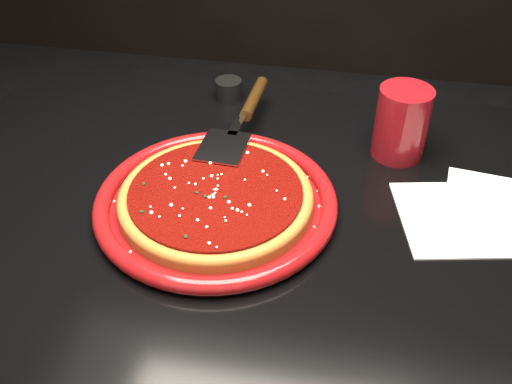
# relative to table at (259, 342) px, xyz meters

# --- Properties ---
(table) EXTENTS (1.20, 0.80, 0.75)m
(table) POSITION_rel_table_xyz_m (0.00, 0.00, 0.00)
(table) COLOR black
(table) RESTS_ON floor
(plate) EXTENTS (0.44, 0.44, 0.03)m
(plate) POSITION_rel_table_xyz_m (-0.07, -0.03, 0.39)
(plate) COLOR maroon
(plate) RESTS_ON table
(pizza_crust) EXTENTS (0.36, 0.36, 0.02)m
(pizza_crust) POSITION_rel_table_xyz_m (-0.07, -0.03, 0.39)
(pizza_crust) COLOR brown
(pizza_crust) RESTS_ON plate
(pizza_crust_rim) EXTENTS (0.36, 0.36, 0.02)m
(pizza_crust_rim) POSITION_rel_table_xyz_m (-0.07, -0.03, 0.40)
(pizza_crust_rim) COLOR brown
(pizza_crust_rim) RESTS_ON plate
(pizza_sauce) EXTENTS (0.31, 0.31, 0.01)m
(pizza_sauce) POSITION_rel_table_xyz_m (-0.07, -0.03, 0.41)
(pizza_sauce) COLOR #6D0C07
(pizza_sauce) RESTS_ON plate
(parmesan_dusting) EXTENTS (0.27, 0.27, 0.01)m
(parmesan_dusting) POSITION_rel_table_xyz_m (-0.07, -0.03, 0.42)
(parmesan_dusting) COLOR beige
(parmesan_dusting) RESTS_ON plate
(basil_flecks) EXTENTS (0.25, 0.25, 0.00)m
(basil_flecks) POSITION_rel_table_xyz_m (-0.07, -0.03, 0.41)
(basil_flecks) COLOR black
(basil_flecks) RESTS_ON plate
(pizza_server) EXTENTS (0.11, 0.35, 0.03)m
(pizza_server) POSITION_rel_table_xyz_m (-0.07, 0.18, 0.42)
(pizza_server) COLOR #ACAFB4
(pizza_server) RESTS_ON plate
(cup) EXTENTS (0.11, 0.11, 0.13)m
(cup) POSITION_rel_table_xyz_m (0.22, 0.19, 0.44)
(cup) COLOR maroon
(cup) RESTS_ON table
(napkin_a) EXTENTS (0.21, 0.21, 0.00)m
(napkin_a) POSITION_rel_table_xyz_m (0.32, 0.02, 0.38)
(napkin_a) COLOR white
(napkin_a) RESTS_ON table
(napkin_b) EXTENTS (0.15, 0.16, 0.00)m
(napkin_b) POSITION_rel_table_xyz_m (0.37, 0.08, 0.38)
(napkin_b) COLOR white
(napkin_b) RESTS_ON table
(ramekin) EXTENTS (0.06, 0.06, 0.04)m
(ramekin) POSITION_rel_table_xyz_m (-0.13, 0.33, 0.40)
(ramekin) COLOR black
(ramekin) RESTS_ON table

